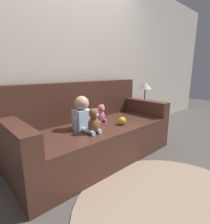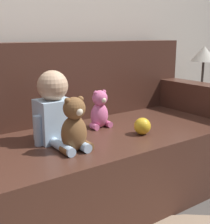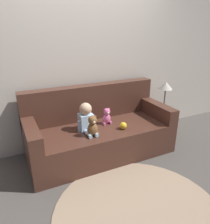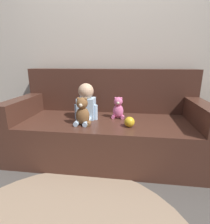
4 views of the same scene
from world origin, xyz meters
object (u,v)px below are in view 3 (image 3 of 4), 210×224
couch (99,132)px  toy_ball (123,126)px  person_baby (86,118)px  side_table (165,95)px  teddy_bear_brown (93,127)px  plush_toy_side (107,117)px

couch → toy_ball: size_ratio=20.73×
toy_ball → person_baby: bearing=158.4°
toy_ball → side_table: bearing=20.7°
toy_ball → side_table: (1.02, 0.39, 0.20)m
toy_ball → side_table: 1.11m
couch → side_table: bearing=5.0°
person_baby → teddy_bear_brown: person_baby is taller
couch → toy_ball: 0.40m
couch → teddy_bear_brown: bearing=-126.8°
couch → side_table: couch is taller
plush_toy_side → toy_ball: 0.29m
plush_toy_side → side_table: bearing=6.5°
toy_ball → side_table: side_table is taller
plush_toy_side → teddy_bear_brown: bearing=-141.6°
plush_toy_side → side_table: 1.16m
teddy_bear_brown → side_table: side_table is taller
couch → teddy_bear_brown: couch is taller
toy_ball → couch: bearing=131.2°
person_baby → teddy_bear_brown: (0.01, -0.19, -0.04)m
couch → person_baby: bearing=-157.1°
person_baby → couch: bearing=22.9°
teddy_bear_brown → toy_ball: 0.46m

